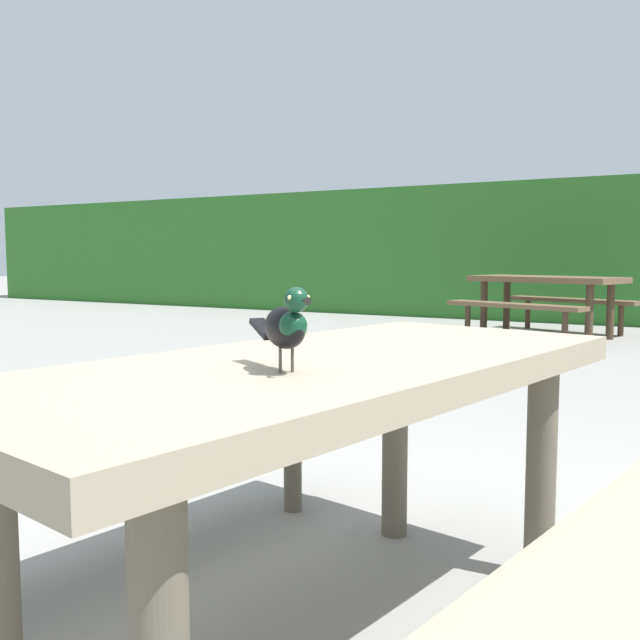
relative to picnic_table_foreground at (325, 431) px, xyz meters
The scene contains 3 objects.
picnic_table_foreground is the anchor object (origin of this frame).
bird_grackle 0.38m from the picnic_table_foreground, 79.93° to the right, with size 0.25×0.18×0.18m.
picnic_table_mid_left 7.38m from the picnic_table_foreground, 97.92° to the left, with size 2.13×2.11×0.74m.
Camera 1 is at (0.61, -1.50, 0.99)m, focal length 38.96 mm.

